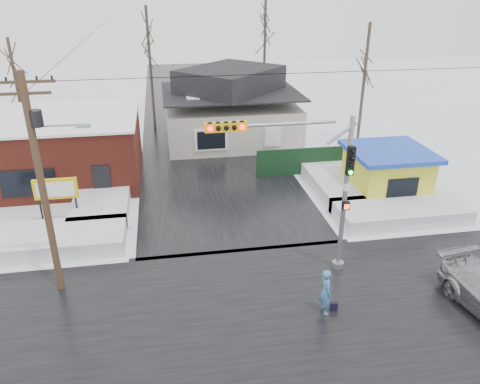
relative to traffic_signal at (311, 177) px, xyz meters
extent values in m
plane|color=white|center=(-2.43, -2.97, -4.54)|extent=(120.00, 120.00, 0.00)
cube|color=black|center=(-2.43, -2.97, -4.53)|extent=(10.00, 120.00, 0.02)
cube|color=black|center=(-2.43, -2.97, -4.53)|extent=(120.00, 10.00, 0.02)
cube|color=white|center=(-11.43, 4.03, -4.14)|extent=(7.00, 3.00, 0.80)
cube|color=white|center=(6.57, 4.03, -4.14)|extent=(7.00, 3.00, 0.80)
cube|color=white|center=(-9.43, 9.03, -4.14)|extent=(3.00, 8.00, 0.80)
cube|color=white|center=(4.57, 9.03, -4.14)|extent=(3.00, 8.00, 0.80)
cylinder|color=gray|center=(1.57, 0.03, -1.04)|extent=(0.20, 0.20, 7.00)
cylinder|color=gray|center=(1.57, 0.03, -4.39)|extent=(0.50, 0.50, 0.30)
cylinder|color=gray|center=(-1.43, 0.03, 2.26)|extent=(4.60, 0.14, 0.14)
cube|color=gold|center=(-3.43, 0.03, 2.26)|extent=(1.60, 0.28, 0.35)
sphere|color=#FF0C0C|center=(-4.03, -0.13, 2.26)|extent=(0.20, 0.20, 0.20)
sphere|color=#FF0C0C|center=(-2.83, -0.13, 2.26)|extent=(0.20, 0.20, 0.20)
cube|color=black|center=(1.57, -0.17, 0.66)|extent=(0.30, 0.22, 1.20)
sphere|color=#0CE533|center=(1.57, -0.31, 0.21)|extent=(0.18, 0.18, 0.18)
cube|color=black|center=(1.57, -0.17, -1.34)|extent=(0.30, 0.20, 0.35)
cylinder|color=#382619|center=(-10.43, 0.53, -0.04)|extent=(0.28, 0.28, 9.00)
cube|color=#382619|center=(-10.43, 0.53, 4.06)|extent=(2.20, 0.10, 0.10)
cube|color=#382619|center=(-10.43, 0.53, 3.66)|extent=(1.80, 0.10, 0.10)
cylinder|color=black|center=(-10.18, 0.53, 2.76)|extent=(0.44, 0.44, 0.60)
cylinder|color=gray|center=(-9.53, 0.53, 2.46)|extent=(1.80, 0.08, 0.08)
cube|color=gray|center=(-8.63, 0.53, 2.41)|extent=(0.50, 0.22, 0.12)
cube|color=maroon|center=(-13.43, 13.03, -2.54)|extent=(12.00, 8.00, 4.00)
cube|color=white|center=(-13.43, 13.03, -0.49)|extent=(12.20, 8.20, 0.15)
cube|color=black|center=(-13.43, 9.01, -3.14)|extent=(3.00, 0.08, 1.60)
cube|color=black|center=(-9.43, 9.01, -3.44)|extent=(1.00, 0.08, 2.20)
cylinder|color=black|center=(-12.33, 6.53, -3.64)|extent=(0.10, 0.10, 1.80)
cylinder|color=black|center=(-10.53, 6.53, -3.64)|extent=(0.10, 0.10, 1.80)
cube|color=gold|center=(-11.43, 6.53, -2.54)|extent=(2.20, 0.18, 1.10)
cube|color=white|center=(-11.43, 6.42, -2.54)|extent=(1.90, 0.02, 0.80)
cube|color=beige|center=(-0.43, 19.03, -3.04)|extent=(10.00, 8.00, 3.00)
cube|color=black|center=(-0.43, 19.03, -0.64)|extent=(10.40, 8.40, 0.12)
pyramid|color=black|center=(-0.43, 19.03, 0.32)|extent=(9.00, 7.00, 1.80)
cube|color=maroon|center=(2.77, 20.03, 0.36)|extent=(0.70, 0.70, 1.40)
cube|color=white|center=(-2.43, 14.98, -3.14)|extent=(2.40, 0.12, 1.60)
cube|color=yellow|center=(7.07, 7.03, -3.24)|extent=(4.00, 4.00, 2.60)
cube|color=blue|center=(7.07, 7.03, -1.79)|extent=(4.60, 4.60, 0.25)
cube|color=black|center=(7.07, 5.00, -3.24)|extent=(1.80, 0.06, 1.20)
cube|color=black|center=(4.07, 11.03, -3.64)|extent=(8.00, 0.12, 1.80)
cylinder|color=#332821|center=(-6.43, 23.03, 0.46)|extent=(0.24, 0.24, 10.00)
cylinder|color=#332821|center=(3.57, 25.03, 1.46)|extent=(0.24, 0.24, 12.00)
cylinder|color=#332821|center=(9.57, 17.03, -0.04)|extent=(0.24, 0.24, 9.00)
cylinder|color=#332821|center=(-16.43, 21.03, -0.54)|extent=(0.24, 0.24, 8.00)
imported|color=teal|center=(-0.05, -2.82, -3.59)|extent=(0.47, 0.70, 1.90)
cube|color=black|center=(0.34, -2.82, -4.36)|extent=(0.28, 0.12, 0.35)
camera|label=1|loc=(-5.74, -16.71, 7.29)|focal=35.00mm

